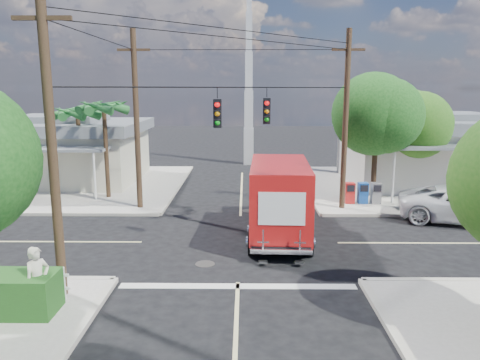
{
  "coord_description": "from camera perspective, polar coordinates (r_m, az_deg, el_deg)",
  "views": [
    {
      "loc": [
        0.23,
        -18.17,
        6.16
      ],
      "look_at": [
        0.0,
        2.0,
        2.2
      ],
      "focal_mm": 35.0,
      "sensor_mm": 36.0,
      "label": 1
    }
  ],
  "objects": [
    {
      "name": "utility_poles",
      "position": [
        19.91,
        -4.61,
        6.79
      ],
      "size": [
        12.0,
        10.68,
        9.0
      ],
      "color": "#473321",
      "rests_on": "ground"
    },
    {
      "name": "radio_tower",
      "position": [
        38.18,
        1.08,
        10.32
      ],
      "size": [
        0.8,
        0.8,
        17.0
      ],
      "color": "silver",
      "rests_on": "ground"
    },
    {
      "name": "building_nw",
      "position": [
        33.22,
        -21.0,
        3.55
      ],
      "size": [
        10.8,
        10.2,
        4.3
      ],
      "color": "beige",
      "rests_on": "sidewalk_nw"
    },
    {
      "name": "parked_car",
      "position": [
        24.19,
        25.83,
        -2.75
      ],
      "size": [
        6.52,
        4.38,
        1.66
      ],
      "primitive_type": "imported",
      "rotation": [
        0.0,
        0.0,
        1.27
      ],
      "color": "silver",
      "rests_on": "ground"
    },
    {
      "name": "palm_nw_back",
      "position": [
        28.9,
        -19.19,
        7.54
      ],
      "size": [
        3.01,
        3.08,
        5.19
      ],
      "color": "#422D1C",
      "rests_on": "sidewalk_nw"
    },
    {
      "name": "ground",
      "position": [
        19.19,
        -0.07,
        -7.62
      ],
      "size": [
        120.0,
        120.0,
        0.0
      ],
      "primitive_type": "plane",
      "color": "black",
      "rests_on": "ground"
    },
    {
      "name": "sidewalk_nw",
      "position": [
        31.69,
        -19.88,
        -0.65
      ],
      "size": [
        14.12,
        14.12,
        0.14
      ],
      "color": "#A7A197",
      "rests_on": "ground"
    },
    {
      "name": "road_markings",
      "position": [
        17.8,
        -0.13,
        -9.12
      ],
      "size": [
        32.0,
        32.0,
        0.01
      ],
      "color": "beige",
      "rests_on": "ground"
    },
    {
      "name": "tree_ne_back",
      "position": [
        28.84,
        20.19,
        6.5
      ],
      "size": [
        3.77,
        3.66,
        5.82
      ],
      "color": "#422D1C",
      "rests_on": "sidewalk_ne"
    },
    {
      "name": "building_ne",
      "position": [
        32.76,
        22.69,
        3.51
      ],
      "size": [
        11.8,
        10.2,
        4.5
      ],
      "color": "beige",
      "rests_on": "sidewalk_ne"
    },
    {
      "name": "palm_nw_front",
      "position": [
        26.83,
        -16.26,
        8.28
      ],
      "size": [
        3.01,
        3.08,
        5.59
      ],
      "color": "#422D1C",
      "rests_on": "sidewalk_nw"
    },
    {
      "name": "pedestrian",
      "position": [
        13.97,
        -23.42,
        -11.17
      ],
      "size": [
        0.76,
        0.82,
        1.88
      ],
      "primitive_type": "imported",
      "rotation": [
        0.0,
        0.0,
        0.95
      ],
      "color": "beige",
      "rests_on": "sidewalk_sw"
    },
    {
      "name": "vending_boxes",
      "position": [
        25.75,
        14.74,
        -1.53
      ],
      "size": [
        1.9,
        0.5,
        1.1
      ],
      "color": "#B41B1A",
      "rests_on": "sidewalk_ne"
    },
    {
      "name": "delivery_truck",
      "position": [
        19.8,
        4.76,
        -2.16
      ],
      "size": [
        2.67,
        7.52,
        3.21
      ],
      "color": "black",
      "rests_on": "ground"
    },
    {
      "name": "sidewalk_ne",
      "position": [
        31.53,
        20.38,
        -0.74
      ],
      "size": [
        14.12,
        14.12,
        0.14
      ],
      "color": "#A7A197",
      "rests_on": "ground"
    },
    {
      "name": "tree_ne_front",
      "position": [
        25.92,
        16.42,
        7.58
      ],
      "size": [
        4.21,
        4.14,
        6.66
      ],
      "color": "#422D1C",
      "rests_on": "sidewalk_ne"
    }
  ]
}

